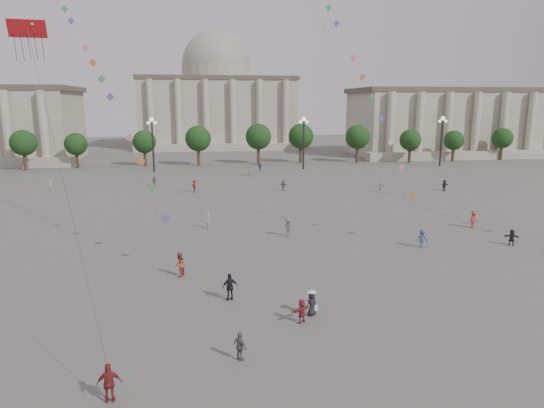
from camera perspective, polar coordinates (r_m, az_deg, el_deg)
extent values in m
plane|color=#5B5956|center=(30.73, 4.12, -13.73)|extent=(360.00, 360.00, 0.00)
cube|color=gray|center=(146.73, 25.29, 8.57)|extent=(80.00, 22.00, 16.00)
cube|color=#4E4639|center=(146.68, 25.59, 11.92)|extent=(81.60, 22.44, 1.20)
cube|color=gray|center=(136.55, 28.05, 5.21)|extent=(84.00, 4.00, 2.00)
cube|color=gray|center=(157.20, -6.47, 10.46)|extent=(46.00, 30.00, 20.00)
cube|color=#4E4639|center=(157.34, -6.56, 14.32)|extent=(46.92, 30.60, 1.20)
cube|color=gray|center=(140.71, -6.10, 6.66)|extent=(48.30, 4.00, 2.00)
cylinder|color=gray|center=(157.44, -6.58, 15.01)|extent=(21.00, 21.00, 5.00)
sphere|color=gray|center=(157.61, -6.60, 15.92)|extent=(21.00, 21.00, 21.00)
cylinder|color=#3D291E|center=(111.53, -27.37, 4.51)|extent=(0.70, 0.70, 3.52)
sphere|color=black|center=(111.22, -27.55, 6.39)|extent=(5.12, 5.12, 5.12)
cylinder|color=#3D291E|center=(108.29, -21.33, 4.84)|extent=(0.70, 0.70, 3.52)
sphere|color=black|center=(107.96, -21.48, 6.78)|extent=(5.12, 5.12, 5.12)
cylinder|color=#3D291E|center=(106.31, -14.99, 5.13)|extent=(0.70, 0.70, 3.52)
sphere|color=black|center=(105.98, -15.10, 7.11)|extent=(5.12, 5.12, 5.12)
cylinder|color=#3D291E|center=(105.66, -8.49, 5.36)|extent=(0.70, 0.70, 3.52)
sphere|color=black|center=(105.33, -8.55, 7.35)|extent=(5.12, 5.12, 5.12)
cylinder|color=#3D291E|center=(106.37, -1.98, 5.52)|extent=(0.70, 0.70, 3.52)
sphere|color=black|center=(106.04, -2.00, 7.50)|extent=(5.12, 5.12, 5.12)
cylinder|color=#3D291E|center=(108.42, 4.36, 5.61)|extent=(0.70, 0.70, 3.52)
sphere|color=black|center=(108.09, 4.39, 7.55)|extent=(5.12, 5.12, 5.12)
cylinder|color=#3D291E|center=(111.72, 10.40, 5.64)|extent=(0.70, 0.70, 3.52)
sphere|color=black|center=(111.40, 10.47, 7.52)|extent=(5.12, 5.12, 5.12)
cylinder|color=#3D291E|center=(116.17, 16.03, 5.60)|extent=(0.70, 0.70, 3.52)
sphere|color=black|center=(115.87, 16.13, 7.41)|extent=(5.12, 5.12, 5.12)
cylinder|color=#3D291E|center=(121.65, 21.20, 5.52)|extent=(0.70, 0.70, 3.52)
sphere|color=black|center=(121.36, 21.33, 7.25)|extent=(5.12, 5.12, 5.12)
cylinder|color=#3D291E|center=(128.02, 25.89, 5.41)|extent=(0.70, 0.70, 3.52)
sphere|color=black|center=(127.75, 26.04, 7.05)|extent=(5.12, 5.12, 5.12)
cylinder|color=#262628|center=(97.78, -13.83, 6.56)|extent=(0.36, 0.36, 10.00)
sphere|color=#FFE5B2|center=(97.48, -13.98, 9.60)|extent=(0.90, 0.90, 0.90)
sphere|color=#FFE5B2|center=(97.56, -14.38, 9.23)|extent=(0.60, 0.60, 0.60)
sphere|color=#FFE5B2|center=(97.44, -13.55, 9.27)|extent=(0.60, 0.60, 0.60)
cylinder|color=#262628|center=(99.69, 3.73, 6.96)|extent=(0.36, 0.36, 10.00)
sphere|color=#FFE5B2|center=(99.39, 3.77, 9.95)|extent=(0.90, 0.90, 0.90)
sphere|color=#FFE5B2|center=(99.27, 3.37, 9.61)|extent=(0.60, 0.60, 0.60)
sphere|color=#FFE5B2|center=(99.57, 4.17, 9.60)|extent=(0.60, 0.60, 0.60)
cylinder|color=#262628|center=(110.07, 19.29, 6.78)|extent=(0.36, 0.36, 10.00)
sphere|color=#FFE5B2|center=(109.80, 19.47, 9.48)|extent=(0.90, 0.90, 0.90)
sphere|color=#FFE5B2|center=(109.49, 19.12, 9.19)|extent=(0.60, 0.60, 0.60)
sphere|color=#FFE5B2|center=(110.15, 19.77, 9.16)|extent=(0.60, 0.60, 0.60)
imported|color=navy|center=(96.59, -1.43, 4.38)|extent=(1.08, 0.54, 1.78)
imported|color=black|center=(51.27, 26.36, -3.55)|extent=(1.51, 0.95, 1.55)
imported|color=#B8B8B4|center=(90.16, -2.75, 3.89)|extent=(1.55, 1.75, 1.92)
imported|color=#5C5D61|center=(48.94, 1.92, -2.76)|extent=(1.44, 1.17, 1.94)
imported|color=silver|center=(75.06, 12.67, 1.97)|extent=(1.70, 0.89, 1.75)
imported|color=#9B3B2A|center=(56.61, 22.63, -1.69)|extent=(1.39, 1.07, 1.90)
imported|color=black|center=(79.37, 19.63, 2.08)|extent=(1.64, 1.18, 1.71)
imported|color=beige|center=(83.02, -24.60, 2.09)|extent=(0.72, 0.74, 1.71)
imported|color=slate|center=(75.16, 1.35, 2.22)|extent=(1.35, 1.44, 1.62)
imported|color=#B5B6B1|center=(52.65, -7.53, -1.99)|extent=(0.62, 0.71, 1.63)
imported|color=slate|center=(80.98, -13.69, 2.61)|extent=(1.08, 0.85, 1.71)
imported|color=maroon|center=(74.58, -9.08, 2.12)|extent=(1.27, 1.43, 1.92)
imported|color=maroon|center=(24.22, -18.59, -19.33)|extent=(1.12, 0.54, 1.87)
imported|color=maroon|center=(30.40, 3.50, -12.46)|extent=(1.42, 1.12, 1.50)
imported|color=#5D5D61|center=(26.35, -3.78, -16.37)|extent=(0.86, 0.97, 1.58)
imported|color=black|center=(33.61, -4.96, -9.69)|extent=(1.18, 0.69, 1.89)
imported|color=#9E432B|center=(38.50, -10.84, -7.02)|extent=(1.06, 1.16, 1.93)
imported|color=navy|center=(47.36, 17.23, -3.91)|extent=(1.16, 0.72, 1.74)
imported|color=black|center=(31.39, 4.70, -11.61)|extent=(0.91, 0.82, 1.56)
cone|color=white|center=(31.07, 4.73, -10.18)|extent=(0.52, 0.52, 0.14)
cylinder|color=white|center=(31.09, 4.73, -10.29)|extent=(0.60, 0.60, 0.02)
cube|color=white|center=(31.41, 5.22, -12.06)|extent=(0.22, 0.10, 0.35)
cube|color=#A91218|center=(34.81, -26.88, 17.94)|extent=(2.25, 0.77, 1.02)
cube|color=#177E30|center=(34.90, -27.51, 18.28)|extent=(0.37, 0.23, 0.34)
cube|color=#204AB0|center=(34.70, -26.36, 18.43)|extent=(0.37, 0.23, 0.34)
sphere|color=gold|center=(34.87, -27.53, 18.28)|extent=(0.20, 0.20, 0.20)
sphere|color=gold|center=(34.66, -26.38, 18.43)|extent=(0.20, 0.20, 0.20)
cylinder|color=#3F3F3F|center=(27.90, -23.55, 3.45)|extent=(0.02, 0.02, 21.22)
cylinder|color=#3F3F3F|center=(61.00, -22.42, 17.39)|extent=(0.02, 0.02, 63.14)
cube|color=#6B4E9D|center=(39.66, -12.45, -1.68)|extent=(0.76, 0.25, 0.76)
cube|color=#428F54|center=(41.33, -13.88, 1.85)|extent=(0.76, 0.25, 0.76)
cube|color=#C1692D|center=(43.19, -15.19, 4.87)|extent=(0.76, 0.25, 0.76)
cube|color=#D06E8E|center=(45.19, -16.39, 7.51)|extent=(0.76, 0.25, 0.76)
cube|color=silver|center=(47.29, -17.49, 9.83)|extent=(0.76, 0.25, 0.76)
cube|color=#6B4E9D|center=(49.48, -18.51, 11.88)|extent=(0.76, 0.25, 0.76)
cube|color=#428F54|center=(51.74, -19.45, 13.70)|extent=(0.76, 0.25, 0.76)
cube|color=#C1692D|center=(54.06, -20.32, 15.33)|extent=(0.76, 0.25, 0.76)
cube|color=#D06E8E|center=(56.42, -21.12, 16.79)|extent=(0.76, 0.25, 0.76)
cube|color=silver|center=(58.83, -21.87, 18.10)|extent=(0.76, 0.25, 0.76)
cube|color=#6B4E9D|center=(61.27, -22.57, 19.28)|extent=(0.76, 0.25, 0.76)
cube|color=#428F54|center=(63.73, -23.23, 20.35)|extent=(0.76, 0.25, 0.76)
cube|color=#C1692D|center=(47.62, 16.13, 0.91)|extent=(0.76, 0.25, 0.76)
cube|color=#D06E8E|center=(48.36, 14.98, 4.16)|extent=(0.76, 0.25, 0.76)
cube|color=silver|center=(49.30, 13.84, 7.08)|extent=(0.76, 0.25, 0.76)
cube|color=#6B4E9D|center=(50.38, 12.72, 9.75)|extent=(0.76, 0.25, 0.76)
cube|color=#428F54|center=(51.57, 11.64, 12.21)|extent=(0.76, 0.25, 0.76)
cube|color=#C1692D|center=(52.88, 10.58, 14.48)|extent=(0.76, 0.25, 0.76)
cube|color=#D06E8E|center=(54.27, 9.56, 16.58)|extent=(0.76, 0.25, 0.76)
cube|color=silver|center=(55.74, 8.56, 18.52)|extent=(0.76, 0.25, 0.76)
cube|color=#6B4E9D|center=(57.29, 7.60, 20.31)|extent=(0.76, 0.25, 0.76)
cube|color=#428F54|center=(58.89, 6.67, 21.98)|extent=(0.76, 0.25, 0.76)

